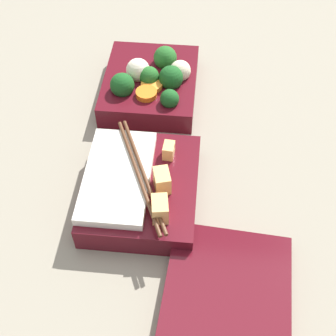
{
  "coord_description": "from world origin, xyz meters",
  "views": [
    {
      "loc": [
        0.46,
        0.08,
        0.51
      ],
      "look_at": [
        0.07,
        0.05,
        0.04
      ],
      "focal_mm": 50.0,
      "sensor_mm": 36.0,
      "label": 1
    }
  ],
  "objects": [
    {
      "name": "ground_plane",
      "position": [
        0.0,
        0.0,
        0.0
      ],
      "size": [
        3.0,
        3.0,
        0.0
      ],
      "primitive_type": "plane",
      "color": "gray"
    },
    {
      "name": "bento_tray_rice",
      "position": [
        0.1,
        0.01,
        0.02
      ],
      "size": [
        0.18,
        0.15,
        0.06
      ],
      "color": "#510F19",
      "rests_on": "ground_plane"
    },
    {
      "name": "bento_tray_vegetable",
      "position": [
        -0.11,
        -0.0,
        0.03
      ],
      "size": [
        0.17,
        0.15,
        0.07
      ],
      "color": "#510F19",
      "rests_on": "ground_plane"
    },
    {
      "name": "bento_lid",
      "position": [
        0.23,
        0.13,
        0.01
      ],
      "size": [
        0.18,
        0.15,
        0.02
      ],
      "primitive_type": "cube",
      "rotation": [
        0.0,
        0.0,
        -0.07
      ],
      "color": "#510F19",
      "rests_on": "ground_plane"
    }
  ]
}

